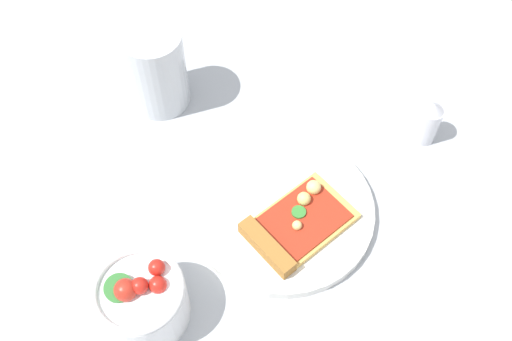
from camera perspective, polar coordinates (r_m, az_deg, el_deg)
ground_plane at (r=0.78m, az=4.04°, el=-3.93°), size 2.40×2.40×0.00m
plate at (r=0.77m, az=2.44°, el=-3.69°), size 0.23×0.23×0.01m
pizza_slice_main at (r=0.75m, az=3.55°, el=-5.11°), size 0.13×0.09×0.02m
salad_bowl at (r=0.70m, az=-10.66°, el=-11.58°), size 0.10×0.10×0.08m
soda_glass at (r=0.85m, az=-9.20°, el=9.01°), size 0.08×0.08×0.12m
pepper_shaker at (r=0.85m, az=15.72°, el=4.40°), size 0.03×0.03×0.07m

